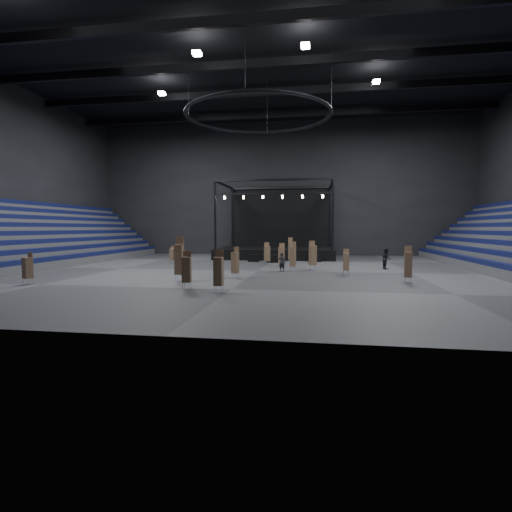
# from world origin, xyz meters

# --- Properties ---
(floor) EXTENTS (50.00, 50.00, 0.00)m
(floor) POSITION_xyz_m (0.00, 0.00, 0.00)
(floor) COLOR #434345
(floor) RESTS_ON ground
(ceiling) EXTENTS (50.00, 42.00, 0.20)m
(ceiling) POSITION_xyz_m (0.00, 0.00, 18.00)
(ceiling) COLOR black
(ceiling) RESTS_ON wall_back
(wall_back) EXTENTS (50.00, 0.20, 18.00)m
(wall_back) POSITION_xyz_m (0.00, 21.00, 9.00)
(wall_back) COLOR black
(wall_back) RESTS_ON ground
(wall_front) EXTENTS (50.00, 0.20, 18.00)m
(wall_front) POSITION_xyz_m (0.00, -21.00, 9.00)
(wall_front) COLOR black
(wall_front) RESTS_ON ground
(bleachers_left) EXTENTS (7.20, 40.00, 6.40)m
(bleachers_left) POSITION_xyz_m (-22.94, 0.00, 1.73)
(bleachers_left) COLOR #515053
(bleachers_left) RESTS_ON floor
(stage) EXTENTS (14.00, 10.00, 9.20)m
(stage) POSITION_xyz_m (0.00, 16.24, 1.45)
(stage) COLOR black
(stage) RESTS_ON floor
(truss_ring) EXTENTS (12.30, 12.30, 5.15)m
(truss_ring) POSITION_xyz_m (-0.00, 0.00, 13.00)
(truss_ring) COLOR black
(truss_ring) RESTS_ON ceiling
(roof_girders) EXTENTS (49.00, 30.35, 0.70)m
(roof_girders) POSITION_xyz_m (0.00, -0.00, 17.20)
(roof_girders) COLOR black
(roof_girders) RESTS_ON ceiling
(floodlights) EXTENTS (28.60, 16.60, 0.25)m
(floodlights) POSITION_xyz_m (0.00, -4.00, 16.60)
(floodlights) COLOR white
(floodlights) RESTS_ON roof_girders
(flight_case_left) EXTENTS (1.21, 0.64, 0.79)m
(flight_case_left) POSITION_xyz_m (-1.84, 8.96, 0.40)
(flight_case_left) COLOR black
(flight_case_left) RESTS_ON floor
(flight_case_mid) EXTENTS (1.36, 0.86, 0.84)m
(flight_case_mid) POSITION_xyz_m (0.34, 8.14, 0.42)
(flight_case_mid) COLOR black
(flight_case_mid) RESTS_ON floor
(flight_case_right) EXTENTS (1.41, 0.97, 0.86)m
(flight_case_right) POSITION_xyz_m (4.75, 9.83, 0.43)
(flight_case_right) COLOR black
(flight_case_right) RESTS_ON floor
(chair_stack_0) EXTENTS (0.61, 0.61, 2.67)m
(chair_stack_0) POSITION_xyz_m (2.25, 8.01, 1.36)
(chair_stack_0) COLOR silver
(chair_stack_0) RESTS_ON floor
(chair_stack_1) EXTENTS (0.71, 0.71, 2.55)m
(chair_stack_1) POSITION_xyz_m (4.61, 1.04, 1.34)
(chair_stack_1) COLOR silver
(chair_stack_1) RESTS_ON floor
(chair_stack_2) EXTENTS (0.64, 0.64, 2.08)m
(chair_stack_2) POSITION_xyz_m (-13.38, -10.62, 1.12)
(chair_stack_2) COLOR silver
(chair_stack_2) RESTS_ON floor
(chair_stack_3) EXTENTS (0.55, 0.55, 2.26)m
(chair_stack_3) POSITION_xyz_m (1.72, 3.13, 1.20)
(chair_stack_3) COLOR silver
(chair_stack_3) RESTS_ON floor
(chair_stack_4) EXTENTS (0.67, 0.67, 2.24)m
(chair_stack_4) POSITION_xyz_m (0.12, 5.16, 1.20)
(chair_stack_4) COLOR silver
(chair_stack_4) RESTS_ON floor
(chair_stack_5) EXTENTS (0.54, 0.54, 2.48)m
(chair_stack_5) POSITION_xyz_m (2.92, 0.79, 1.26)
(chair_stack_5) COLOR silver
(chair_stack_5) RESTS_ON floor
(chair_stack_6) EXTENTS (0.56, 0.56, 2.29)m
(chair_stack_6) POSITION_xyz_m (-2.66, -10.87, 1.21)
(chair_stack_6) COLOR silver
(chair_stack_6) RESTS_ON floor
(chair_stack_7) EXTENTS (0.48, 0.48, 2.05)m
(chair_stack_7) POSITION_xyz_m (7.20, -2.30, 1.09)
(chair_stack_7) COLOR silver
(chair_stack_7) RESTS_ON floor
(chair_stack_8) EXTENTS (0.58, 0.58, 2.39)m
(chair_stack_8) POSITION_xyz_m (-6.44, -1.47, 1.26)
(chair_stack_8) COLOR silver
(chair_stack_8) RESTS_ON floor
(chair_stack_9) EXTENTS (0.57, 0.57, 2.28)m
(chair_stack_9) POSITION_xyz_m (-0.89, -5.29, 1.18)
(chair_stack_9) COLOR silver
(chair_stack_9) RESTS_ON floor
(chair_stack_10) EXTENTS (0.50, 0.50, 2.40)m
(chair_stack_10) POSITION_xyz_m (-0.48, -11.82, 1.25)
(chair_stack_10) COLOR silver
(chair_stack_10) RESTS_ON floor
(chair_stack_11) EXTENTS (0.55, 0.55, 3.05)m
(chair_stack_11) POSITION_xyz_m (-4.35, -7.41, 1.55)
(chair_stack_11) COLOR silver
(chair_stack_11) RESTS_ON floor
(chair_stack_12) EXTENTS (0.44, 0.44, 1.76)m
(chair_stack_12) POSITION_xyz_m (-9.96, 5.98, 0.95)
(chair_stack_12) COLOR silver
(chair_stack_12) RESTS_ON floor
(chair_stack_13) EXTENTS (0.51, 0.51, 2.47)m
(chair_stack_13) POSITION_xyz_m (10.94, -6.10, 1.27)
(chair_stack_13) COLOR silver
(chair_stack_13) RESTS_ON floor
(man_center) EXTENTS (0.67, 0.55, 1.59)m
(man_center) POSITION_xyz_m (2.07, -0.32, 0.80)
(man_center) COLOR black
(man_center) RESTS_ON floor
(crew_member) EXTENTS (0.88, 1.03, 1.87)m
(crew_member) POSITION_xyz_m (11.04, 3.14, 0.93)
(crew_member) COLOR black
(crew_member) RESTS_ON floor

